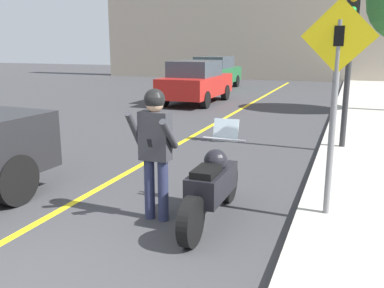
# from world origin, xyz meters

# --- Properties ---
(road_center_line) EXTENTS (0.12, 36.00, 0.01)m
(road_center_line) POSITION_xyz_m (-0.60, 6.00, 0.00)
(road_center_line) COLOR yellow
(road_center_line) RESTS_ON ground
(building_backdrop) EXTENTS (28.00, 1.20, 8.20)m
(building_backdrop) POSITION_xyz_m (0.00, 26.00, 4.10)
(building_backdrop) COLOR #B2A38E
(building_backdrop) RESTS_ON ground
(motorcycle) EXTENTS (0.62, 2.17, 1.29)m
(motorcycle) POSITION_xyz_m (1.54, 2.29, 0.50)
(motorcycle) COLOR black
(motorcycle) RESTS_ON ground
(person_biker) EXTENTS (0.59, 0.48, 1.77)m
(person_biker) POSITION_xyz_m (0.83, 2.06, 1.09)
(person_biker) COLOR #282D4C
(person_biker) RESTS_ON ground
(crossing_sign) EXTENTS (0.91, 0.08, 2.73)m
(crossing_sign) POSITION_xyz_m (2.97, 2.78, 1.77)
(crossing_sign) COLOR slate
(crossing_sign) RESTS_ON sidewalk_curb
(traffic_light) EXTENTS (0.26, 0.30, 3.46)m
(traffic_light) POSITION_xyz_m (3.05, 6.84, 2.54)
(traffic_light) COLOR #2D2D30
(traffic_light) RESTS_ON sidewalk_curb
(parked_car_red) EXTENTS (1.88, 4.20, 1.68)m
(parked_car_red) POSITION_xyz_m (-2.71, 13.24, 0.86)
(parked_car_red) COLOR black
(parked_car_red) RESTS_ON ground
(parked_car_green) EXTENTS (1.88, 4.20, 1.68)m
(parked_car_green) POSITION_xyz_m (-3.76, 19.00, 0.86)
(parked_car_green) COLOR black
(parked_car_green) RESTS_ON ground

